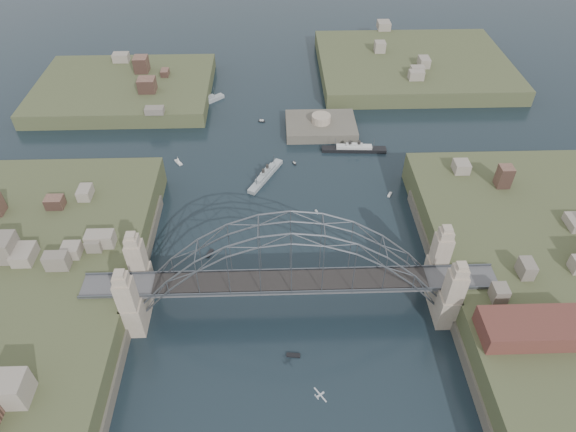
# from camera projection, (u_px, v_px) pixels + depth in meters

# --- Properties ---
(ground) EXTENTS (500.00, 500.00, 0.00)m
(ground) POSITION_uv_depth(u_px,v_px,m) (291.00, 307.00, 106.56)
(ground) COLOR black
(ground) RESTS_ON ground
(bridge) EXTENTS (84.00, 13.80, 24.60)m
(bridge) POSITION_uv_depth(u_px,v_px,m) (291.00, 268.00, 98.35)
(bridge) COLOR #4E4E50
(bridge) RESTS_ON ground
(shore_west) EXTENTS (50.50, 90.00, 12.00)m
(shore_west) POSITION_uv_depth(u_px,v_px,m) (16.00, 308.00, 103.93)
(shore_west) COLOR #3F4627
(shore_west) RESTS_ON ground
(shore_east) EXTENTS (50.50, 90.00, 12.00)m
(shore_east) POSITION_uv_depth(u_px,v_px,m) (558.00, 294.00, 106.57)
(shore_east) COLOR #3F4627
(shore_east) RESTS_ON ground
(headland_nw) EXTENTS (60.00, 45.00, 9.00)m
(headland_nw) POSITION_uv_depth(u_px,v_px,m) (126.00, 94.00, 175.79)
(headland_nw) COLOR #3F4627
(headland_nw) RESTS_ON ground
(headland_ne) EXTENTS (70.00, 55.00, 9.50)m
(headland_ne) POSITION_uv_depth(u_px,v_px,m) (412.00, 70.00, 189.22)
(headland_ne) COLOR #3F4627
(headland_ne) RESTS_ON ground
(fort_island) EXTENTS (22.00, 16.00, 9.40)m
(fort_island) POSITION_uv_depth(u_px,v_px,m) (320.00, 131.00, 159.25)
(fort_island) COLOR #4E493D
(fort_island) RESTS_ON ground
(wharf_shed) EXTENTS (20.00, 8.00, 4.00)m
(wharf_shed) POSITION_uv_depth(u_px,v_px,m) (535.00, 328.00, 90.48)
(wharf_shed) COLOR #592D26
(wharf_shed) RESTS_ON shore_east
(finger_pier) EXTENTS (4.00, 22.00, 1.40)m
(finger_pier) POSITION_uv_depth(u_px,v_px,m) (522.00, 429.00, 86.12)
(finger_pier) COLOR #4E4E50
(finger_pier) RESTS_ON ground
(naval_cruiser_near) EXTENTS (9.93, 15.68, 5.00)m
(naval_cruiser_near) POSITION_uv_depth(u_px,v_px,m) (266.00, 176.00, 139.90)
(naval_cruiser_near) COLOR #9AA2A3
(naval_cruiser_near) RESTS_ON ground
(naval_cruiser_far) EXTENTS (13.59, 12.30, 5.44)m
(naval_cruiser_far) POSITION_uv_depth(u_px,v_px,m) (204.00, 102.00, 170.67)
(naval_cruiser_far) COLOR #9AA2A3
(naval_cruiser_far) RESTS_ON ground
(ocean_liner) EXTENTS (19.38, 3.63, 4.73)m
(ocean_liner) POSITION_uv_depth(u_px,v_px,m) (354.00, 149.00, 149.85)
(ocean_liner) COLOR black
(ocean_liner) RESTS_ON ground
(aeroplane) EXTENTS (2.02, 2.76, 0.46)m
(aeroplane) POSITION_uv_depth(u_px,v_px,m) (319.00, 395.00, 83.11)
(aeroplane) COLOR silver
(small_boat_a) EXTENTS (1.90, 2.87, 0.45)m
(small_boat_a) POSITION_uv_depth(u_px,v_px,m) (210.00, 253.00, 118.17)
(small_boat_a) COLOR silver
(small_boat_a) RESTS_ON ground
(small_boat_b) EXTENTS (1.06, 1.65, 0.45)m
(small_boat_b) POSITION_uv_depth(u_px,v_px,m) (317.00, 212.00, 129.23)
(small_boat_b) COLOR silver
(small_boat_b) RESTS_ON ground
(small_boat_c) EXTENTS (2.77, 1.19, 0.45)m
(small_boat_c) POSITION_uv_depth(u_px,v_px,m) (293.00, 355.00, 97.54)
(small_boat_c) COLOR silver
(small_boat_c) RESTS_ON ground
(small_boat_d) EXTENTS (1.56, 2.14, 0.45)m
(small_boat_d) POSITION_uv_depth(u_px,v_px,m) (390.00, 195.00, 134.56)
(small_boat_d) COLOR silver
(small_boat_d) RESTS_ON ground
(small_boat_e) EXTENTS (2.72, 3.26, 2.38)m
(small_boat_e) POSITION_uv_depth(u_px,v_px,m) (178.00, 161.00, 145.27)
(small_boat_e) COLOR silver
(small_boat_e) RESTS_ON ground
(small_boat_f) EXTENTS (1.15, 1.47, 1.43)m
(small_boat_f) POSITION_uv_depth(u_px,v_px,m) (294.00, 163.00, 145.09)
(small_boat_f) COLOR silver
(small_boat_f) RESTS_ON ground
(small_boat_h) EXTENTS (2.18, 1.07, 1.43)m
(small_boat_h) POSITION_uv_depth(u_px,v_px,m) (262.00, 121.00, 162.62)
(small_boat_h) COLOR silver
(small_boat_h) RESTS_ON ground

